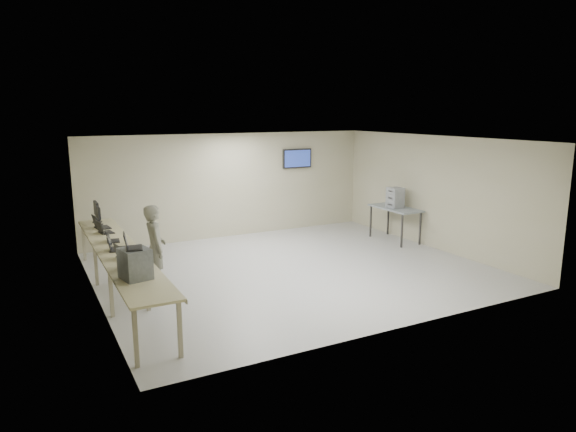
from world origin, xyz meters
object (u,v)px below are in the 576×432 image
equipment_box (135,264)px  side_table (395,210)px  workbench (119,254)px  soldier (155,249)px

equipment_box → side_table: 7.77m
side_table → workbench: bearing=-172.3°
equipment_box → side_table: size_ratio=0.31×
equipment_box → side_table: equipment_box is taller
workbench → side_table: size_ratio=4.02×
workbench → equipment_box: bearing=-92.0°
side_table → soldier: bearing=-171.7°
equipment_box → workbench: bearing=76.4°
soldier → side_table: soldier is taller
workbench → side_table: (7.19, 0.98, -0.00)m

